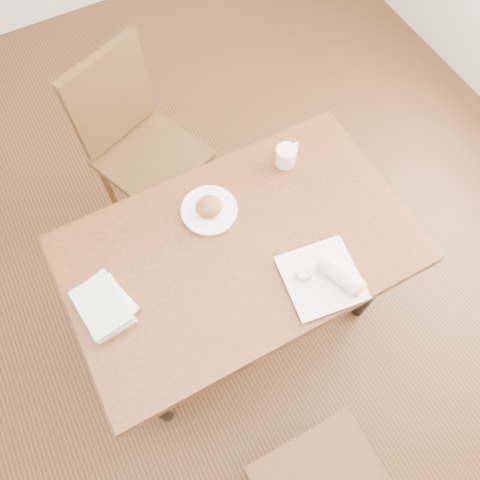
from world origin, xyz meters
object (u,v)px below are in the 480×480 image
chair_far (136,139)px  plate_burrito (327,277)px  book_stack (104,305)px  table (240,256)px  coffee_mug (287,155)px  plate_scone (209,209)px

chair_far → plate_burrito: (0.31, -1.03, 0.23)m
plate_burrito → chair_far: bearing=106.9°
book_stack → chair_far: bearing=63.4°
plate_burrito → book_stack: 0.75m
plate_burrito → table: bearing=128.4°
coffee_mug → table: bearing=-144.0°
chair_far → plate_scone: size_ratio=4.59×
coffee_mug → book_stack: 0.86m
plate_scone → book_stack: (-0.47, -0.17, 0.01)m
table → plate_burrito: (0.20, -0.25, 0.11)m
coffee_mug → plate_burrito: 0.51m
chair_far → plate_scone: 0.65m
plate_scone → coffee_mug: 0.37m
plate_scone → table: bearing=-79.5°
plate_scone → book_stack: plate_scone is taller
plate_scone → book_stack: bearing=-160.5°
chair_far → plate_scone: chair_far is taller
chair_far → coffee_mug: chair_far is taller
table → chair_far: 0.80m
table → plate_burrito: plate_burrito is taller
plate_burrito → plate_scone: bearing=118.5°
chair_far → book_stack: chair_far is taller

